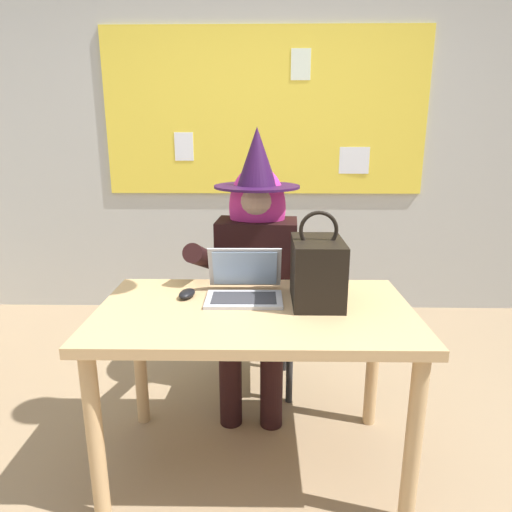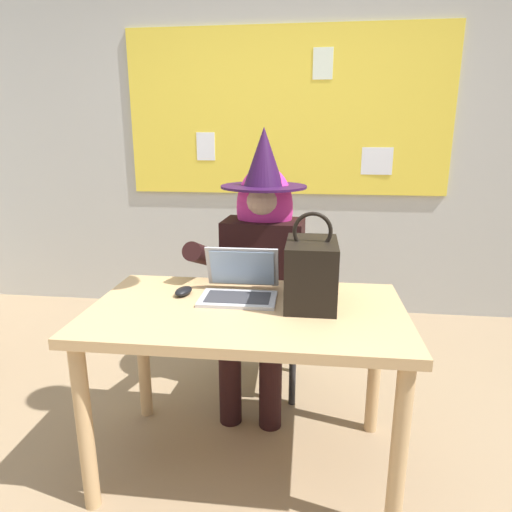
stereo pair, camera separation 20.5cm
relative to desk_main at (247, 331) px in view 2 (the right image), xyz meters
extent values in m
plane|color=#937A5B|center=(0.04, -0.13, -0.63)|extent=(24.00, 24.00, 0.00)
cube|color=#B2B2AD|center=(0.04, 1.91, 0.75)|extent=(5.98, 0.10, 2.76)
cube|color=yellow|center=(0.04, 1.84, 0.92)|extent=(2.40, 0.02, 1.20)
cube|color=white|center=(0.72, 1.83, 0.57)|extent=(0.23, 0.01, 0.20)
cube|color=white|center=(0.29, 1.83, 1.25)|extent=(0.14, 0.00, 0.21)
cube|color=white|center=(-0.58, 1.83, 0.67)|extent=(0.14, 0.00, 0.21)
cube|color=tan|center=(0.00, 0.00, 0.08)|extent=(1.25, 0.73, 0.04)
cylinder|color=tan|center=(-0.56, -0.30, -0.29)|extent=(0.06, 0.06, 0.69)
cylinder|color=tan|center=(0.57, -0.30, -0.29)|extent=(0.06, 0.06, 0.69)
cylinder|color=tan|center=(-0.57, 0.30, -0.29)|extent=(0.06, 0.06, 0.69)
cylinder|color=tan|center=(0.56, 0.30, -0.29)|extent=(0.06, 0.06, 0.69)
cube|color=black|center=(0.00, 0.64, -0.21)|extent=(0.43, 0.43, 0.04)
cube|color=black|center=(-0.01, 0.83, 0.03)|extent=(0.38, 0.05, 0.45)
cylinder|color=#262628|center=(0.17, 0.48, -0.43)|extent=(0.04, 0.04, 0.40)
cylinder|color=#262628|center=(-0.17, 0.46, -0.43)|extent=(0.04, 0.04, 0.40)
cylinder|color=#262628|center=(0.16, 0.82, -0.43)|extent=(0.04, 0.04, 0.40)
cylinder|color=#262628|center=(-0.18, 0.80, -0.43)|extent=(0.04, 0.04, 0.40)
cylinder|color=black|center=(0.07, 0.28, -0.41)|extent=(0.11, 0.11, 0.44)
cylinder|color=black|center=(-0.13, 0.29, -0.41)|extent=(0.11, 0.11, 0.44)
cylinder|color=black|center=(0.08, 0.44, -0.16)|extent=(0.17, 0.43, 0.15)
cylinder|color=black|center=(-0.12, 0.46, -0.16)|extent=(0.17, 0.43, 0.15)
cube|color=black|center=(0.00, 0.66, 0.07)|extent=(0.43, 0.28, 0.52)
cylinder|color=black|center=(0.23, 0.42, 0.18)|extent=(0.12, 0.47, 0.24)
cylinder|color=black|center=(-0.27, 0.44, 0.18)|extent=(0.12, 0.47, 0.24)
sphere|color=#D1A889|center=(0.00, 0.66, 0.43)|extent=(0.20, 0.20, 0.20)
ellipsoid|color=#D82D8C|center=(0.00, 0.69, 0.39)|extent=(0.31, 0.24, 0.44)
cylinder|color=#2D0F38|center=(0.00, 0.66, 0.50)|extent=(0.44, 0.44, 0.01)
cone|color=#2D0F38|center=(0.00, 0.66, 0.65)|extent=(0.21, 0.21, 0.30)
cube|color=#B7B7BC|center=(-0.05, 0.07, 0.11)|extent=(0.32, 0.20, 0.01)
cube|color=#333338|center=(-0.05, 0.07, 0.11)|extent=(0.27, 0.15, 0.00)
cube|color=#B7B7BC|center=(-0.05, 0.21, 0.21)|extent=(0.32, 0.08, 0.19)
cube|color=#99B7E0|center=(-0.05, 0.20, 0.20)|extent=(0.28, 0.07, 0.16)
ellipsoid|color=black|center=(-0.29, 0.11, 0.12)|extent=(0.08, 0.12, 0.03)
cube|color=black|center=(0.25, 0.08, 0.23)|extent=(0.20, 0.30, 0.26)
torus|color=black|center=(0.25, 0.08, 0.40)|extent=(0.16, 0.02, 0.16)
camera|label=1|loc=(0.04, -1.66, 0.76)|focal=31.50mm
camera|label=2|loc=(0.24, -1.65, 0.76)|focal=31.50mm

